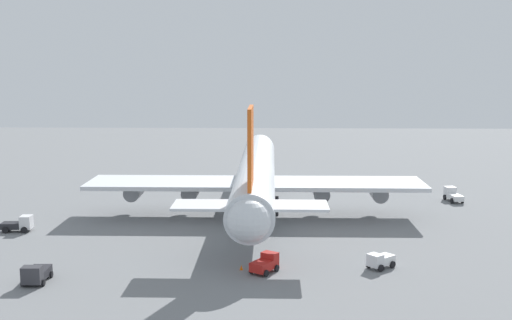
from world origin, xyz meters
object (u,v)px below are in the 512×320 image
(cargo_loader, at_px, (380,260))
(cargo_airplane, at_px, (256,175))
(pushback_tractor, at_px, (36,274))
(maintenance_van, at_px, (19,224))
(fuel_truck, at_px, (265,264))
(safety_cone_nose, at_px, (273,177))
(safety_cone_tail, at_px, (241,267))
(catering_truck, at_px, (453,195))

(cargo_loader, bearing_deg, cargo_airplane, 28.31)
(pushback_tractor, distance_m, maintenance_van, 25.50)
(maintenance_van, bearing_deg, fuel_truck, -115.76)
(cargo_loader, bearing_deg, fuel_truck, 97.39)
(safety_cone_nose, bearing_deg, maintenance_van, 139.91)
(cargo_airplane, bearing_deg, safety_cone_tail, 178.16)
(safety_cone_nose, bearing_deg, safety_cone_tail, 176.33)
(fuel_truck, height_order, safety_cone_tail, fuel_truck)
(catering_truck, distance_m, maintenance_van, 76.70)
(safety_cone_nose, distance_m, safety_cone_tail, 64.37)
(maintenance_van, relative_size, safety_cone_tail, 7.36)
(cargo_loader, height_order, fuel_truck, fuel_truck)
(catering_truck, distance_m, safety_cone_tail, 56.06)
(cargo_airplane, height_order, maintenance_van, cargo_airplane)
(pushback_tractor, bearing_deg, catering_truck, -52.91)
(cargo_airplane, bearing_deg, fuel_truck, -176.52)
(maintenance_van, height_order, safety_cone_tail, maintenance_van)
(safety_cone_tail, bearing_deg, pushback_tractor, 102.59)
(maintenance_van, bearing_deg, cargo_airplane, -68.57)
(cargo_airplane, relative_size, pushback_tractor, 14.69)
(fuel_truck, relative_size, safety_cone_nose, 6.16)
(cargo_loader, bearing_deg, maintenance_van, 72.60)
(safety_cone_nose, height_order, safety_cone_tail, safety_cone_nose)
(catering_truck, xyz_separation_m, safety_cone_nose, (22.83, 33.66, -0.84))
(pushback_tractor, relative_size, safety_cone_tail, 7.66)
(fuel_truck, bearing_deg, cargo_loader, -82.61)
(cargo_airplane, height_order, safety_cone_tail, cargo_airplane)
(cargo_airplane, relative_size, safety_cone_tail, 112.55)
(pushback_tractor, xyz_separation_m, fuel_truck, (4.59, -27.10, -0.00))
(cargo_airplane, xyz_separation_m, safety_cone_nose, (32.44, -3.10, -6.12))
(cargo_loader, distance_m, fuel_truck, 14.68)
(safety_cone_nose, bearing_deg, catering_truck, -124.14)
(cargo_loader, relative_size, fuel_truck, 0.91)
(pushback_tractor, xyz_separation_m, safety_cone_nose, (69.62, -28.22, -0.75))
(fuel_truck, distance_m, safety_cone_tail, 3.21)
(maintenance_van, bearing_deg, safety_cone_nose, -40.09)
(maintenance_van, distance_m, safety_cone_tail, 39.30)
(cargo_airplane, distance_m, fuel_truck, 33.08)
(catering_truck, distance_m, cargo_loader, 45.10)
(cargo_airplane, relative_size, maintenance_van, 15.29)
(catering_truck, relative_size, safety_cone_tail, 8.47)
(fuel_truck, xyz_separation_m, safety_cone_tail, (0.79, 3.01, -0.78))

